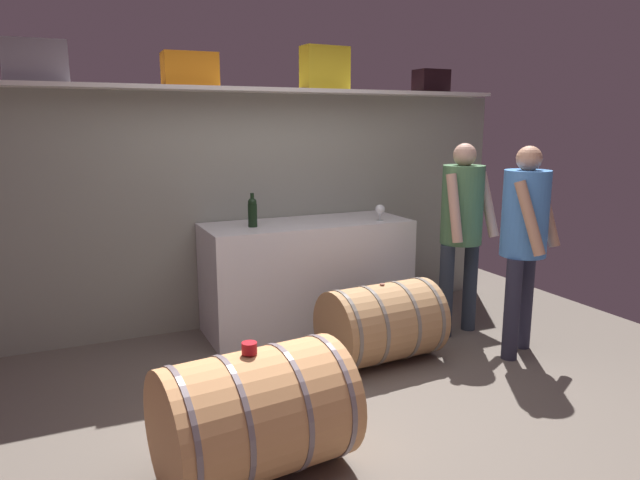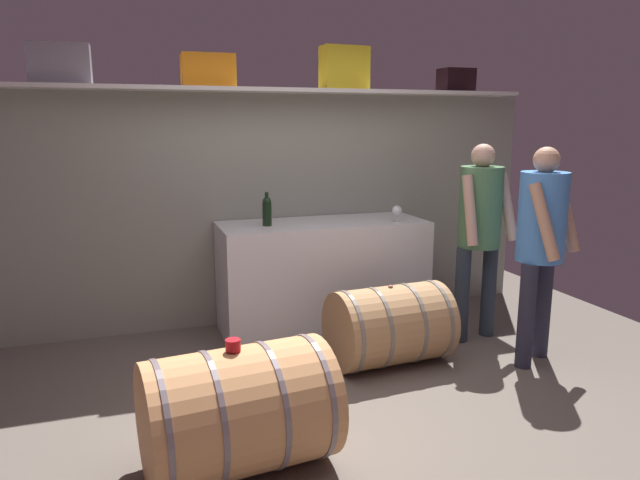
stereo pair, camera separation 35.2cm
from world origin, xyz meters
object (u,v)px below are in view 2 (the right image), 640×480
wine_barrel_near (238,410)px  toolcase_yellow (344,68)px  wine_glass (397,211)px  winemaker_pouring (542,233)px  wine_barrel_far (390,325)px  wine_bottle_dark (267,210)px  work_cabinet (323,275)px  visitor_tasting (480,222)px  toolcase_black (456,80)px  toolcase_orange (208,71)px  toolcase_grey (60,64)px  tasting_cup (233,345)px

wine_barrel_near → toolcase_yellow: bearing=50.7°
wine_glass → winemaker_pouring: winemaker_pouring is taller
wine_barrel_far → wine_bottle_dark: bearing=125.3°
work_cabinet → wine_bottle_dark: 0.76m
visitor_tasting → winemaker_pouring: bearing=95.8°
toolcase_black → visitor_tasting: (-0.27, -0.89, -1.14)m
toolcase_yellow → wine_glass: bearing=-58.0°
toolcase_orange → winemaker_pouring: bearing=-32.9°
toolcase_grey → toolcase_black: size_ratio=1.43×
toolcase_grey → wine_barrel_far: size_ratio=0.48×
work_cabinet → wine_barrel_far: (0.21, -0.88, -0.17)m
wine_bottle_dark → wine_barrel_far: wine_bottle_dark is taller
toolcase_yellow → wine_barrel_near: toolcase_yellow is taller
wine_glass → wine_bottle_dark: bearing=171.1°
toolcase_orange → wine_glass: size_ratio=2.99×
toolcase_black → wine_barrel_near: 3.66m
toolcase_black → tasting_cup: 3.51m
toolcase_black → wine_barrel_far: 2.42m
toolcase_orange → wine_barrel_far: 2.41m
toolcase_yellow → wine_barrel_far: bearing=-96.8°
work_cabinet → wine_barrel_far: size_ratio=1.99×
toolcase_yellow → tasting_cup: (-1.36, -2.08, -1.51)m
wine_bottle_dark → wine_barrel_far: bearing=-50.9°
wine_glass → wine_barrel_near: (-1.66, -1.64, -0.69)m
toolcase_black → wine_glass: 1.41m
work_cabinet → wine_barrel_far: work_cabinet is taller
wine_glass → visitor_tasting: size_ratio=0.09×
toolcase_yellow → wine_bottle_dark: 1.39m
wine_bottle_dark → wine_glass: wine_bottle_dark is taller
toolcase_yellow → toolcase_black: (1.08, 0.00, -0.08)m
toolcase_orange → work_cabinet: 1.90m
wine_glass → wine_barrel_far: (-0.37, -0.69, -0.72)m
work_cabinet → wine_bottle_dark: size_ratio=6.38×
toolcase_grey → wine_bottle_dark: bearing=-9.3°
toolcase_yellow → work_cabinet: (-0.27, -0.24, -1.72)m
toolcase_grey → toolcase_orange: toolcase_grey is taller
work_cabinet → tasting_cup: bearing=-120.7°
tasting_cup → work_cabinet: bearing=59.3°
toolcase_yellow → visitor_tasting: bearing=-51.1°
toolcase_orange → visitor_tasting: (1.95, -0.89, -1.16)m
tasting_cup → visitor_tasting: (2.18, 1.19, 0.29)m
wine_bottle_dark → winemaker_pouring: size_ratio=0.17×
toolcase_grey → toolcase_yellow: toolcase_yellow is taller
toolcase_orange → winemaker_pouring: 2.79m
wine_glass → tasting_cup: size_ratio=1.83×
toolcase_orange → toolcase_yellow: size_ratio=1.03×
work_cabinet → wine_bottle_dark: wine_bottle_dark is taller
toolcase_black → winemaker_pouring: toolcase_black is taller
toolcase_black → wine_glass: size_ratio=2.13×
tasting_cup → winemaker_pouring: size_ratio=0.05×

